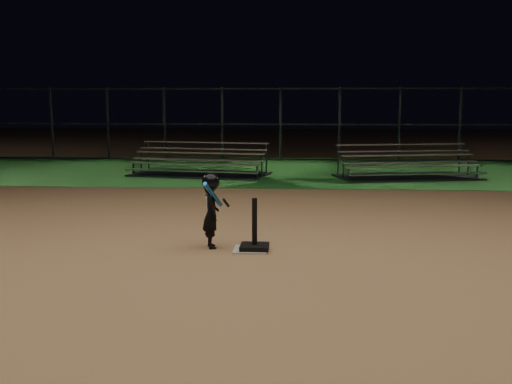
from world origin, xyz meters
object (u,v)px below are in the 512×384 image
batting_tee (255,240)px  child_batter (211,208)px  bleacher_left (200,169)px  bleacher_right (407,171)px  home_plate (251,250)px

batting_tee → child_batter: child_batter is taller
bleacher_left → child_batter: bearing=-69.0°
bleacher_left → bleacher_right: size_ratio=1.01×
batting_tee → bleacher_right: bearing=67.5°
bleacher_right → child_batter: bearing=-128.8°
home_plate → bleacher_right: (3.48, 8.28, 0.17)m
home_plate → batting_tee: bearing=-4.1°
child_batter → bleacher_left: child_batter is taller
bleacher_right → batting_tee: bearing=-125.0°
batting_tee → child_batter: size_ratio=0.67×
batting_tee → bleacher_right: bleacher_right is taller
home_plate → bleacher_right: bleacher_right is taller
home_plate → child_batter: bearing=166.4°
bleacher_left → batting_tee: bearing=-65.3°
child_batter → bleacher_right: 9.10m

